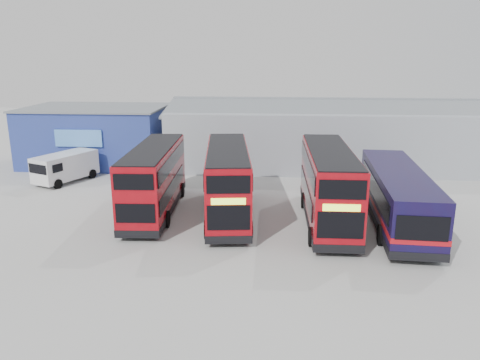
{
  "coord_description": "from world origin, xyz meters",
  "views": [
    {
      "loc": [
        2.14,
        -22.93,
        9.81
      ],
      "look_at": [
        -0.01,
        5.2,
        2.1
      ],
      "focal_mm": 35.0,
      "sensor_mm": 36.0,
      "label": 1
    }
  ],
  "objects_px": {
    "double_decker_centre": "(228,183)",
    "single_decker_blue": "(397,198)",
    "maintenance_shed": "(339,134)",
    "double_decker_right": "(328,187)",
    "office_block": "(97,135)",
    "double_decker_left": "(154,181)",
    "panel_van": "(65,166)"
  },
  "relations": [
    {
      "from": "office_block",
      "to": "double_decker_left",
      "type": "distance_m",
      "value": 15.96
    },
    {
      "from": "double_decker_centre",
      "to": "maintenance_shed",
      "type": "bearing_deg",
      "value": 54.77
    },
    {
      "from": "maintenance_shed",
      "to": "double_decker_centre",
      "type": "relative_size",
      "value": 2.92
    },
    {
      "from": "double_decker_centre",
      "to": "single_decker_blue",
      "type": "xyz_separation_m",
      "value": [
        9.99,
        -0.56,
        -0.54
      ]
    },
    {
      "from": "single_decker_blue",
      "to": "panel_van",
      "type": "bearing_deg",
      "value": -14.8
    },
    {
      "from": "office_block",
      "to": "double_decker_left",
      "type": "bearing_deg",
      "value": -57.0
    },
    {
      "from": "office_block",
      "to": "maintenance_shed",
      "type": "height_order",
      "value": "maintenance_shed"
    },
    {
      "from": "panel_van",
      "to": "double_decker_centre",
      "type": "bearing_deg",
      "value": -3.67
    },
    {
      "from": "office_block",
      "to": "double_decker_right",
      "type": "height_order",
      "value": "office_block"
    },
    {
      "from": "office_block",
      "to": "double_decker_left",
      "type": "relative_size",
      "value": 1.22
    },
    {
      "from": "double_decker_left",
      "to": "panel_van",
      "type": "bearing_deg",
      "value": -40.14
    },
    {
      "from": "double_decker_left",
      "to": "double_decker_centre",
      "type": "xyz_separation_m",
      "value": [
        4.62,
        -0.33,
        0.05
      ]
    },
    {
      "from": "double_decker_right",
      "to": "single_decker_blue",
      "type": "height_order",
      "value": "double_decker_right"
    },
    {
      "from": "office_block",
      "to": "single_decker_blue",
      "type": "bearing_deg",
      "value": -31.48
    },
    {
      "from": "office_block",
      "to": "double_decker_centre",
      "type": "relative_size",
      "value": 1.18
    },
    {
      "from": "office_block",
      "to": "double_decker_centre",
      "type": "height_order",
      "value": "office_block"
    },
    {
      "from": "single_decker_blue",
      "to": "double_decker_left",
      "type": "bearing_deg",
      "value": -0.29
    },
    {
      "from": "double_decker_right",
      "to": "double_decker_centre",
      "type": "bearing_deg",
      "value": 173.65
    },
    {
      "from": "maintenance_shed",
      "to": "double_decker_centre",
      "type": "distance_m",
      "value": 17.96
    },
    {
      "from": "double_decker_right",
      "to": "panel_van",
      "type": "relative_size",
      "value": 1.93
    },
    {
      "from": "double_decker_centre",
      "to": "panel_van",
      "type": "bearing_deg",
      "value": 146.03
    },
    {
      "from": "office_block",
      "to": "panel_van",
      "type": "bearing_deg",
      "value": -91.12
    },
    {
      "from": "double_decker_left",
      "to": "single_decker_blue",
      "type": "distance_m",
      "value": 14.65
    },
    {
      "from": "maintenance_shed",
      "to": "double_decker_left",
      "type": "relative_size",
      "value": 3.02
    },
    {
      "from": "office_block",
      "to": "single_decker_blue",
      "type": "height_order",
      "value": "office_block"
    },
    {
      "from": "maintenance_shed",
      "to": "double_decker_centre",
      "type": "bearing_deg",
      "value": -118.94
    },
    {
      "from": "double_decker_centre",
      "to": "panel_van",
      "type": "relative_size",
      "value": 1.91
    },
    {
      "from": "single_decker_blue",
      "to": "double_decker_centre",
      "type": "bearing_deg",
      "value": 0.0
    },
    {
      "from": "maintenance_shed",
      "to": "single_decker_blue",
      "type": "xyz_separation_m",
      "value": [
        1.3,
        -16.27,
        -0.99
      ]
    },
    {
      "from": "maintenance_shed",
      "to": "double_decker_right",
      "type": "bearing_deg",
      "value": -99.39
    },
    {
      "from": "single_decker_blue",
      "to": "panel_van",
      "type": "height_order",
      "value": "single_decker_blue"
    },
    {
      "from": "double_decker_left",
      "to": "double_decker_right",
      "type": "height_order",
      "value": "double_decker_right"
    }
  ]
}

